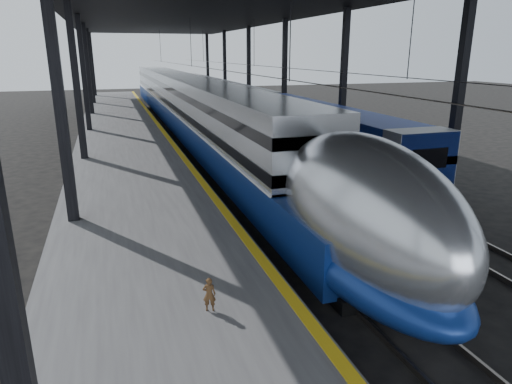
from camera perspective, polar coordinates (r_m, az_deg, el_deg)
name	(u,v)px	position (r m, az deg, el deg)	size (l,w,h in m)	color
ground	(285,289)	(13.30, 3.68, -11.99)	(160.00, 160.00, 0.00)	black
platform	(125,147)	(31.38, -16.01, 5.42)	(6.00, 80.00, 1.00)	#4C4C4F
yellow_strip	(168,137)	(31.49, -10.97, 6.75)	(0.30, 80.00, 0.01)	gold
rails	(242,146)	(32.67, -1.76, 5.76)	(6.52, 80.00, 0.16)	slate
canopy	(202,9)	(31.54, -6.81, 21.75)	(18.00, 75.00, 9.47)	black
tgv_train	(189,108)	(38.54, -8.36, 10.40)	(3.18, 65.20, 4.56)	silver
second_train	(236,105)	(43.04, -2.47, 10.84)	(2.63, 56.05, 3.62)	navy
child	(209,294)	(10.24, -5.86, -12.61)	(0.29, 0.19, 0.79)	#4A3018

